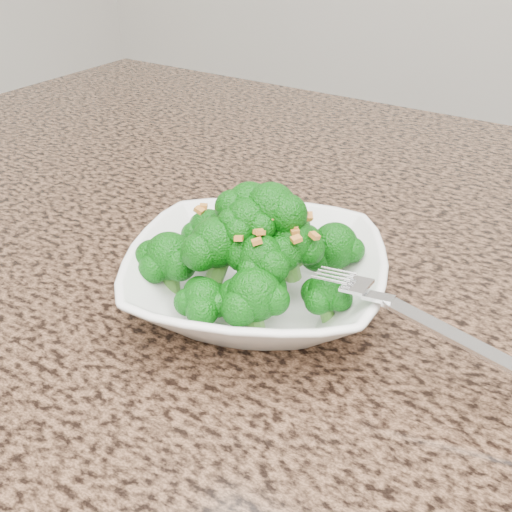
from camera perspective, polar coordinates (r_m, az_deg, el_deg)
The scene contains 5 objects.
granite_counter at distance 0.60m, azimuth 12.02°, elevation -3.95°, with size 1.64×1.04×0.03m, color brown.
bowl at distance 0.54m, azimuth -0.00°, elevation -2.13°, with size 0.22×0.22×0.05m, color white.
broccoli_pile at distance 0.51m, azimuth -0.00°, elevation 3.91°, with size 0.19×0.19×0.07m, color #0B5F0A, non-canonical shape.
garlic_topping at distance 0.50m, azimuth -0.00°, elevation 8.08°, with size 0.11×0.11×0.01m, color orange, non-canonical shape.
fork at distance 0.47m, azimuth 11.28°, elevation -3.77°, with size 0.19×0.03×0.01m, color silver, non-canonical shape.
Camera 1 is at (0.16, -0.18, 1.22)m, focal length 45.00 mm.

